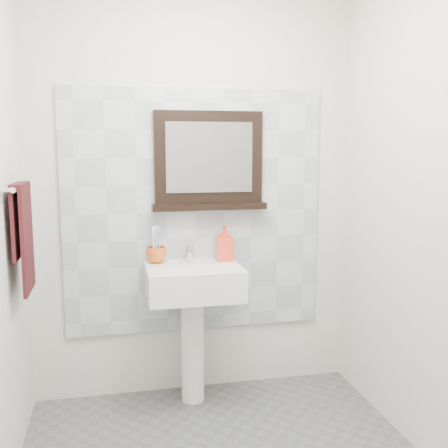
% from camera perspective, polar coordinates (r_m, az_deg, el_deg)
% --- Properties ---
extents(back_wall, '(2.00, 0.01, 2.50)m').
position_cam_1_polar(back_wall, '(3.25, -3.23, 3.09)').
color(back_wall, silver).
rests_on(back_wall, ground).
extents(front_wall, '(2.00, 0.01, 2.50)m').
position_cam_1_polar(front_wall, '(1.16, 14.34, -6.89)').
color(front_wall, silver).
rests_on(front_wall, ground).
extents(splashback, '(1.60, 0.02, 1.50)m').
position_cam_1_polar(splashback, '(3.25, -3.19, 1.32)').
color(splashback, '#B3BDC2').
rests_on(splashback, back_wall).
extents(pedestal_sink, '(0.55, 0.44, 0.96)m').
position_cam_1_polar(pedestal_sink, '(3.13, -3.37, -7.81)').
color(pedestal_sink, white).
rests_on(pedestal_sink, ground).
extents(toothbrush_cup, '(0.15, 0.15, 0.10)m').
position_cam_1_polar(toothbrush_cup, '(3.17, -7.35, -3.35)').
color(toothbrush_cup, '#DB5B19').
rests_on(toothbrush_cup, pedestal_sink).
extents(toothbrushes, '(0.05, 0.04, 0.21)m').
position_cam_1_polar(toothbrushes, '(3.16, -7.43, -2.01)').
color(toothbrushes, white).
rests_on(toothbrushes, toothbrush_cup).
extents(soap_dispenser, '(0.10, 0.10, 0.22)m').
position_cam_1_polar(soap_dispenser, '(3.20, 0.04, -2.05)').
color(soap_dispenser, '#FF1E24').
rests_on(soap_dispenser, pedestal_sink).
extents(framed_mirror, '(0.70, 0.11, 0.60)m').
position_cam_1_polar(framed_mirror, '(3.22, -1.67, 6.66)').
color(framed_mirror, black).
rests_on(framed_mirror, back_wall).
extents(towel_bar, '(0.07, 0.40, 0.03)m').
position_cam_1_polar(towel_bar, '(2.77, -21.42, 3.78)').
color(towel_bar, silver).
rests_on(towel_bar, left_wall).
extents(hand_towel, '(0.06, 0.30, 0.55)m').
position_cam_1_polar(hand_towel, '(2.79, -21.04, -0.51)').
color(hand_towel, '#330E11').
rests_on(hand_towel, towel_bar).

